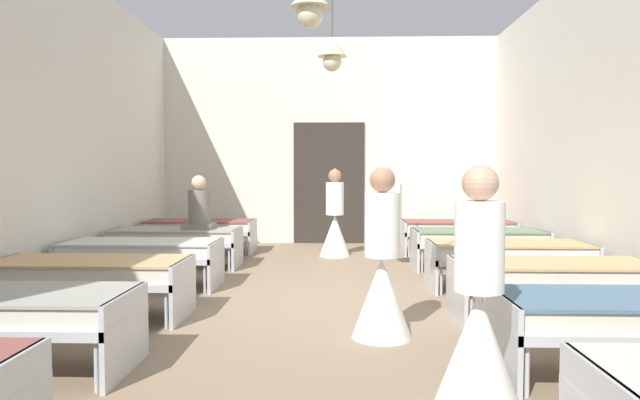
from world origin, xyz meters
The scene contains 15 objects.
ground_plane centered at (0.00, 0.00, -0.05)m, with size 7.19×10.97×0.10m, color #8C755B.
room_shell centered at (0.00, 1.35, 2.04)m, with size 6.99×10.57×4.08m.
bed_right_row_1 centered at (2.25, -2.24, 0.44)m, with size 1.90×0.84×0.57m.
bed_left_row_2 centered at (-2.25, -0.75, 0.44)m, with size 1.90×0.84×0.57m.
bed_right_row_2 centered at (2.25, -0.75, 0.44)m, with size 1.90×0.84×0.57m.
bed_left_row_3 centered at (-2.25, 0.75, 0.44)m, with size 1.90×0.84×0.57m.
bed_right_row_3 centered at (2.25, 0.75, 0.44)m, with size 1.90×0.84×0.57m.
bed_left_row_4 centered at (-2.25, 2.24, 0.44)m, with size 1.90×0.84×0.57m.
bed_right_row_4 centered at (2.25, 2.24, 0.44)m, with size 1.90×0.84×0.57m.
bed_left_row_5 centered at (-2.25, 3.74, 0.44)m, with size 1.90×0.84×0.57m.
bed_right_row_5 centered at (2.25, 3.74, 0.44)m, with size 1.90×0.84×0.57m.
nurse_near_aisle centered at (1.04, -2.72, 0.53)m, with size 0.52×0.52×1.49m.
nurse_mid_aisle centered at (0.13, 3.40, 0.53)m, with size 0.52×0.52×1.49m.
nurse_far_aisle centered at (0.56, -1.32, 0.53)m, with size 0.52×0.52×1.49m.
patient_seated_primary centered at (-1.90, 2.27, 0.87)m, with size 0.44×0.44×0.80m.
Camera 1 is at (0.18, -6.18, 1.43)m, focal length 32.00 mm.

